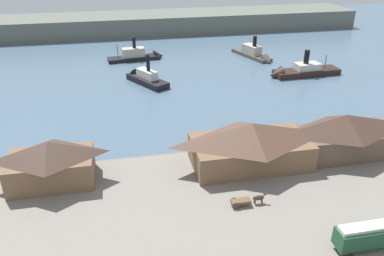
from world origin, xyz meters
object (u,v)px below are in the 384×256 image
Objects in this scene: ferry_shed_customs_shed at (251,144)px; street_tram at (370,234)px; ferry_shed_central_terminal at (50,162)px; ferry_outer_harbor at (140,56)px; ferry_shed_west_terminal at (343,134)px; ferry_approaching_east at (255,54)px; ferry_moored_west at (299,72)px; horse_cart at (247,200)px; ferry_near_quay at (144,78)px.

ferry_shed_customs_shed reaches higher than street_tram.
ferry_shed_central_terminal reaches higher than ferry_outer_harbor.
ferry_shed_west_terminal reaches higher than ferry_approaching_east.
ferry_shed_customs_shed is at bearing -124.32° from ferry_moored_west.
ferry_shed_customs_shed is 18.97m from ferry_shed_west_terminal.
ferry_near_quay is at bearing 99.30° from horse_cart.
ferry_outer_harbor is (-47.92, 28.05, 0.04)m from ferry_moored_west.
ferry_near_quay is at bearing 106.06° from ferry_shed_customs_shed.
ferry_moored_west is at bearing 55.68° from ferry_shed_customs_shed.
ferry_shed_west_terminal is at bearing 27.03° from horse_cart.
ferry_shed_central_terminal is 2.43× the size of horse_cart.
ferry_shed_central_terminal reaches higher than ferry_near_quay.
ferry_shed_customs_shed reaches higher than horse_cart.
street_tram is 0.48× the size of ferry_approaching_east.
ferry_moored_west is (33.47, 49.02, -4.15)m from ferry_shed_customs_shed.
ferry_shed_central_terminal is 36.01m from ferry_shed_customs_shed.
ferry_shed_west_terminal reaches higher than horse_cart.
ferry_shed_customs_shed is 13.30m from horse_cart.
horse_cart is 65.66m from ferry_near_quay.
street_tram is 0.57× the size of ferry_near_quay.
ferry_shed_customs_shed is 59.50m from ferry_moored_west.
ferry_shed_west_terminal reaches higher than ferry_moored_west.
ferry_shed_west_terminal reaches higher than street_tram.
ferry_moored_west is (14.50, 49.01, -4.12)m from ferry_shed_west_terminal.
ferry_near_quay is (-48.67, 3.76, 0.08)m from ferry_moored_west.
horse_cart is (-13.26, 12.61, -1.47)m from street_tram.
ferry_shed_west_terminal is at bearing -57.08° from ferry_near_quay.
ferry_moored_west reaches higher than street_tram.
ferry_shed_customs_shed reaches higher than ferry_moored_west.
ferry_moored_west reaches higher than ferry_approaching_east.
street_tram is at bearing -112.70° from ferry_shed_west_terminal.
horse_cart is 88.07m from ferry_approaching_east.
ferry_near_quay is at bearing -91.76° from ferry_outer_harbor.
ferry_shed_customs_shed is 0.95× the size of ferry_moored_west.
street_tram is at bearing -72.86° from ferry_near_quay.
ferry_outer_harbor is (21.53, 75.82, -3.81)m from ferry_shed_central_terminal.
ferry_shed_west_terminal is at bearing -1.29° from ferry_shed_central_terminal.
ferry_shed_central_terminal is 0.73× the size of ferry_approaching_east.
ferry_shed_customs_shed is at bearing -110.71° from ferry_approaching_east.
ferry_outer_harbor is 1.01× the size of ferry_approaching_east.
street_tram is at bearing -108.61° from ferry_moored_west.
ferry_shed_west_terminal is 1.05× the size of ferry_outer_harbor.
ferry_shed_west_terminal is 26.66m from horse_cart.
ferry_shed_central_terminal is 0.87× the size of ferry_near_quay.
ferry_moored_west is 55.53m from ferry_outer_harbor.
street_tram is at bearing -77.19° from ferry_outer_harbor.
ferry_shed_west_terminal is 1.26× the size of ferry_near_quay.
horse_cart is 0.26× the size of ferry_moored_west.
ferry_approaching_east is at bearing 69.29° from ferry_shed_customs_shed.
street_tram is (8.67, -24.61, -1.94)m from ferry_shed_customs_shed.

